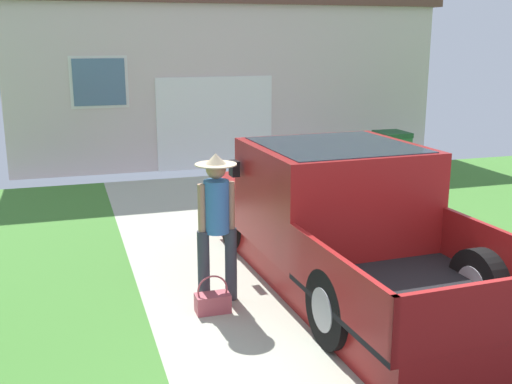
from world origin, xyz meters
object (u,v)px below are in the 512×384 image
Objects in this scene: person_with_hat at (217,217)px; wheeled_trash_bin at (391,154)px; pickup_truck at (336,219)px; handbag at (213,301)px; house_with_garage at (208,56)px.

wheeled_trash_bin is at bearing 43.06° from person_with_hat.
handbag is (-1.76, -0.62, -0.62)m from pickup_truck.
pickup_truck is 5.78m from wheeled_trash_bin.
handbag is (-0.13, -0.28, -0.89)m from person_with_hat.
pickup_truck reaches higher than wheeled_trash_bin.
handbag is 0.04× the size of house_with_garage.
person_with_hat is 7.12m from wheeled_trash_bin.
person_with_hat is at bearing 65.32° from handbag.
house_with_garage reaches higher than wheeled_trash_bin.
pickup_truck is 10.14m from house_with_garage.
house_with_garage reaches higher than handbag.
house_with_garage is at bearing 117.27° from wheeled_trash_bin.
house_with_garage is (2.31, 10.31, 1.48)m from person_with_hat.
wheeled_trash_bin is at bearing 45.65° from handbag.
pickup_truck is at bearing 19.41° from handbag.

